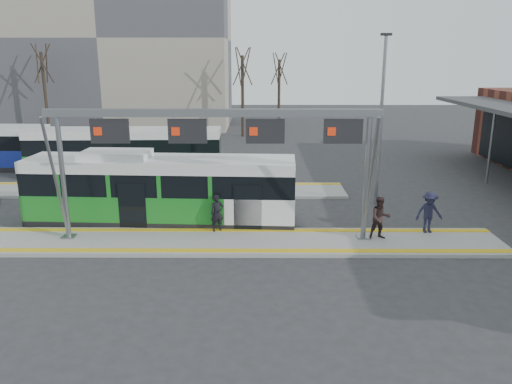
% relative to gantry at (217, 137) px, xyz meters
% --- Properties ---
extents(ground, '(120.00, 120.00, 0.00)m').
position_rel_gantry_xyz_m(ground, '(0.35, -0.25, -4.30)').
color(ground, '#2D2D30').
rests_on(ground, ground).
extents(platform_main, '(22.00, 3.00, 0.15)m').
position_rel_gantry_xyz_m(platform_main, '(0.35, -0.25, -4.22)').
color(platform_main, gray).
rests_on(platform_main, ground).
extents(platform_second, '(20.00, 3.00, 0.15)m').
position_rel_gantry_xyz_m(platform_second, '(-3.65, 7.75, -4.22)').
color(platform_second, gray).
rests_on(platform_second, ground).
extents(tactile_main, '(22.00, 2.65, 0.02)m').
position_rel_gantry_xyz_m(tactile_main, '(0.35, -0.25, -4.14)').
color(tactile_main, gold).
rests_on(tactile_main, platform_main).
extents(tactile_second, '(20.00, 0.35, 0.02)m').
position_rel_gantry_xyz_m(tactile_second, '(-3.65, 8.90, -4.14)').
color(tactile_second, gold).
rests_on(tactile_second, platform_second).
extents(gantry, '(13.00, 1.68, 5.20)m').
position_rel_gantry_xyz_m(gantry, '(0.00, 0.00, 0.00)').
color(gantry, slate).
rests_on(gantry, platform_main).
extents(apartment_block, '(24.50, 12.50, 18.40)m').
position_rel_gantry_xyz_m(apartment_block, '(-13.65, 35.75, 4.91)').
color(apartment_block, gray).
rests_on(apartment_block, ground).
extents(hero_bus, '(11.96, 3.11, 3.26)m').
position_rel_gantry_xyz_m(hero_bus, '(-2.78, 2.43, -2.81)').
color(hero_bus, black).
rests_on(hero_bus, ground).
extents(bg_bus_green, '(11.91, 2.88, 2.96)m').
position_rel_gantry_xyz_m(bg_bus_green, '(-6.73, 11.60, -2.84)').
color(bg_bus_green, black).
rests_on(bg_bus_green, ground).
extents(passenger_a, '(0.68, 0.58, 1.58)m').
position_rel_gantry_xyz_m(passenger_a, '(-0.14, 0.84, -3.36)').
color(passenger_a, black).
rests_on(passenger_a, platform_main).
extents(passenger_b, '(0.91, 0.75, 1.74)m').
position_rel_gantry_xyz_m(passenger_b, '(6.49, -0.03, -3.28)').
color(passenger_b, '#2E201F').
rests_on(passenger_b, platform_main).
extents(passenger_c, '(1.22, 0.80, 1.77)m').
position_rel_gantry_xyz_m(passenger_c, '(8.69, 0.71, -3.27)').
color(passenger_c, '#1D1D35').
rests_on(passenger_c, platform_main).
extents(tree_left, '(1.40, 1.40, 8.39)m').
position_rel_gantry_xyz_m(tree_left, '(0.10, 27.77, 2.06)').
color(tree_left, '#382B21').
rests_on(tree_left, ground).
extents(tree_mid, '(1.40, 1.40, 7.95)m').
position_rel_gantry_xyz_m(tree_mid, '(3.70, 33.63, 1.73)').
color(tree_mid, '#382B21').
rests_on(tree_mid, ground).
extents(tree_far, '(1.40, 1.40, 8.73)m').
position_rel_gantry_xyz_m(tree_far, '(-18.23, 27.80, 2.32)').
color(tree_far, '#382B21').
rests_on(tree_far, ground).
extents(lamp_east, '(0.50, 0.25, 8.34)m').
position_rel_gantry_xyz_m(lamp_east, '(7.54, 5.27, 0.11)').
color(lamp_east, slate).
rests_on(lamp_east, ground).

